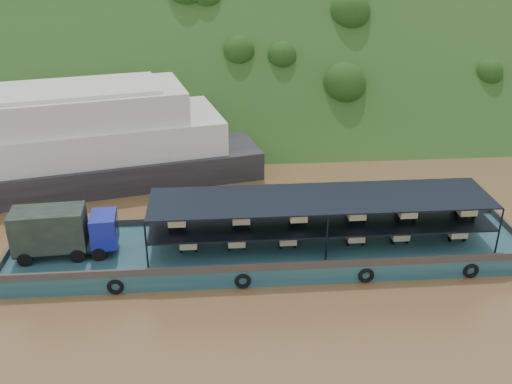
{
  "coord_description": "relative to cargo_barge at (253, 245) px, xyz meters",
  "views": [
    {
      "loc": [
        -5.07,
        -35.16,
        20.96
      ],
      "look_at": [
        -2.0,
        3.0,
        3.2
      ],
      "focal_mm": 40.0,
      "sensor_mm": 36.0,
      "label": 1
    }
  ],
  "objects": [
    {
      "name": "passenger_ferry",
      "position": [
        -19.74,
        14.14,
        2.58
      ],
      "size": [
        43.7,
        19.87,
        8.59
      ],
      "rotation": [
        0.0,
        0.0,
        0.23
      ],
      "color": "black",
      "rests_on": "ground"
    },
    {
      "name": "ground",
      "position": [
        2.57,
        1.21,
        -1.13
      ],
      "size": [
        160.0,
        160.0,
        0.0
      ],
      "primitive_type": "plane",
      "color": "brown",
      "rests_on": "ground"
    },
    {
      "name": "hillside",
      "position": [
        2.57,
        37.21,
        -1.13
      ],
      "size": [
        140.0,
        39.6,
        39.6
      ],
      "primitive_type": "cube",
      "rotation": [
        0.79,
        0.0,
        0.0
      ],
      "color": "#193814",
      "rests_on": "ground"
    },
    {
      "name": "cargo_barge",
      "position": [
        0.0,
        0.0,
        0.0
      ],
      "size": [
        35.0,
        7.18,
        4.57
      ],
      "color": "#143948",
      "rests_on": "ground"
    }
  ]
}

